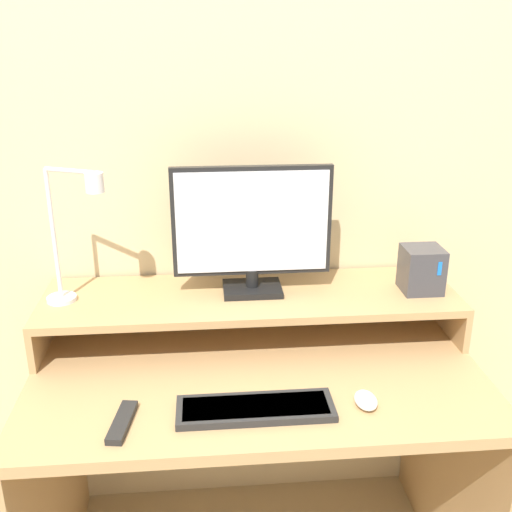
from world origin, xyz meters
The scene contains 9 objects.
wall_back centered at (0.00, 0.72, 1.25)m, with size 6.00×0.05×2.50m.
desk centered at (0.00, 0.34, 0.51)m, with size 1.18×0.69×0.71m.
monitor_shelf centered at (0.00, 0.52, 0.82)m, with size 1.18×0.33×0.13m.
monitor centered at (0.01, 0.54, 1.03)m, with size 0.44×0.12×0.37m.
desk_lamp centered at (-0.47, 0.50, 1.06)m, with size 0.19×0.12×0.38m.
router_dock centered at (0.49, 0.50, 0.91)m, with size 0.11×0.11×0.13m.
keyboard centered at (-0.02, 0.14, 0.72)m, with size 0.37×0.12×0.02m.
mouse centered at (0.24, 0.15, 0.72)m, with size 0.05×0.08×0.03m.
remote_control centered at (-0.32, 0.12, 0.72)m, with size 0.06×0.15×0.02m.
Camera 1 is at (-0.13, -1.03, 1.55)m, focal length 42.00 mm.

